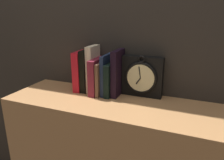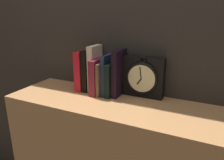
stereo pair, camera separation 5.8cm
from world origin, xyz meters
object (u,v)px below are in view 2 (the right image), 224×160
object	(u,v)px
book_slot2_cream	(95,69)
book_slot3_maroon	(99,76)
book_slot0_red	(83,70)
book_slot4_brown	(104,78)
clock	(143,77)
book_slot1_black	(89,70)
book_slot6_black	(113,79)
book_slot5_navy	(108,74)
book_slot7_black	(119,73)

from	to	relation	value
book_slot2_cream	book_slot3_maroon	xyz separation A→B (m)	(0.04, -0.02, -0.03)
book_slot0_red	book_slot4_brown	bearing A→B (deg)	-5.02
clock	book_slot3_maroon	xyz separation A→B (m)	(-0.23, -0.05, -0.01)
book_slot1_black	book_slot2_cream	xyz separation A→B (m)	(0.03, 0.00, 0.01)
book_slot1_black	book_slot4_brown	xyz separation A→B (m)	(0.10, -0.02, -0.03)
book_slot3_maroon	book_slot6_black	size ratio (longest dim) A/B	1.10
book_slot5_navy	book_slot0_red	bearing A→B (deg)	178.87
book_slot3_maroon	book_slot5_navy	world-z (taller)	book_slot5_navy
book_slot0_red	book_slot7_black	size ratio (longest dim) A/B	0.91
book_slot7_black	clock	bearing A→B (deg)	16.41
book_slot2_cream	book_slot7_black	world-z (taller)	book_slot2_cream
book_slot0_red	book_slot7_black	bearing A→B (deg)	-0.23
clock	book_slot4_brown	bearing A→B (deg)	-167.01
book_slot1_black	book_slot5_navy	bearing A→B (deg)	-3.13
book_slot5_navy	book_slot4_brown	bearing A→B (deg)	-155.91
clock	book_slot3_maroon	size ratio (longest dim) A/B	1.15
book_slot6_black	book_slot2_cream	bearing A→B (deg)	171.87
clock	book_slot1_black	xyz separation A→B (m)	(-0.30, -0.03, 0.01)
book_slot3_maroon	book_slot6_black	world-z (taller)	book_slot3_maroon
book_slot0_red	book_slot4_brown	distance (m)	0.14
book_slot4_brown	book_slot6_black	size ratio (longest dim) A/B	1.01
book_slot1_black	book_slot4_brown	distance (m)	0.10
clock	book_slot5_navy	distance (m)	0.18
book_slot4_brown	book_slot7_black	world-z (taller)	book_slot7_black
book_slot3_maroon	book_slot5_navy	xyz separation A→B (m)	(0.05, 0.01, 0.01)
book_slot2_cream	clock	bearing A→B (deg)	5.62
book_slot4_brown	book_slot7_black	distance (m)	0.09
book_slot1_black	book_slot2_cream	world-z (taller)	book_slot2_cream
book_slot0_red	book_slot2_cream	world-z (taller)	book_slot2_cream
book_slot2_cream	book_slot6_black	xyz separation A→B (m)	(0.11, -0.02, -0.04)
book_slot4_brown	book_slot6_black	distance (m)	0.05
book_slot0_red	book_slot5_navy	bearing A→B (deg)	-1.13
book_slot4_brown	book_slot7_black	bearing A→B (deg)	7.78
book_slot1_black	clock	bearing A→B (deg)	5.85
clock	book_slot3_maroon	distance (m)	0.23
book_slot0_red	book_slot3_maroon	size ratio (longest dim) A/B	1.15
book_slot1_black	book_slot0_red	bearing A→B (deg)	-174.36
book_slot3_maroon	book_slot7_black	distance (m)	0.11
book_slot2_cream	book_slot5_navy	size ratio (longest dim) A/B	1.18
book_slot6_black	book_slot7_black	world-z (taller)	book_slot7_black
book_slot4_brown	book_slot3_maroon	bearing A→B (deg)	-176.31
book_slot5_navy	book_slot3_maroon	bearing A→B (deg)	-167.73
clock	book_slot2_cream	xyz separation A→B (m)	(-0.26, -0.03, 0.02)
book_slot2_cream	book_slot6_black	bearing A→B (deg)	-8.13
book_slot5_navy	book_slot6_black	bearing A→B (deg)	-9.86
book_slot3_maroon	book_slot2_cream	bearing A→B (deg)	148.15
book_slot2_cream	book_slot5_navy	bearing A→B (deg)	-7.54
book_slot2_cream	book_slot7_black	distance (m)	0.15
clock	book_slot0_red	size ratio (longest dim) A/B	1.00
book_slot0_red	book_slot3_maroon	bearing A→B (deg)	-7.44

